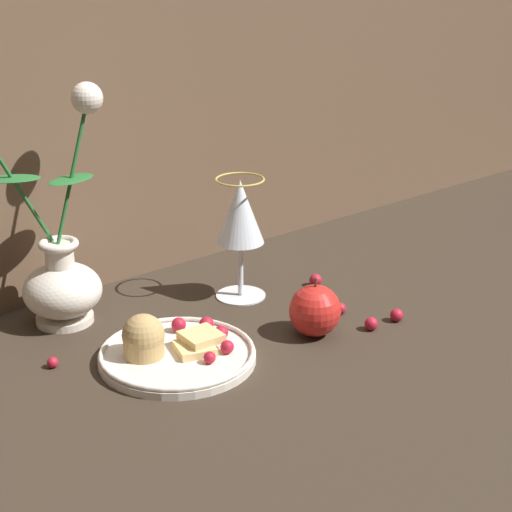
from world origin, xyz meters
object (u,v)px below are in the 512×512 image
(wine_glass, at_px, (240,217))
(plate_with_pastries, at_px, (171,350))
(vase, at_px, (54,258))
(apple_beside_vase, at_px, (315,310))

(wine_glass, bearing_deg, plate_with_pastries, -151.88)
(vase, height_order, apple_beside_vase, vase)
(apple_beside_vase, bearing_deg, wine_glass, 89.20)
(apple_beside_vase, bearing_deg, vase, 134.84)
(plate_with_pastries, height_order, apple_beside_vase, apple_beside_vase)
(plate_with_pastries, distance_m, apple_beside_vase, 0.20)
(wine_glass, xyz_separation_m, apple_beside_vase, (-0.00, -0.16, -0.09))
(vase, distance_m, apple_beside_vase, 0.35)
(apple_beside_vase, bearing_deg, plate_with_pastries, 162.69)
(plate_with_pastries, xyz_separation_m, apple_beside_vase, (0.19, -0.06, 0.02))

